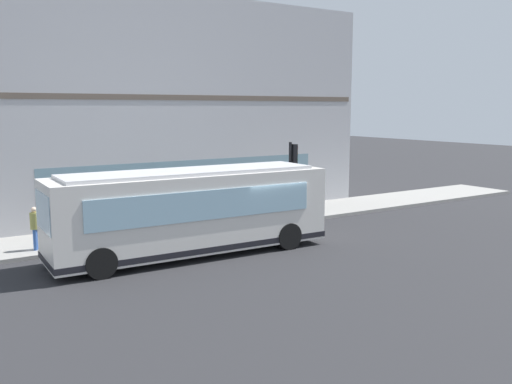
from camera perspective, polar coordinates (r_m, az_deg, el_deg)
ground at (r=21.37m, az=0.69°, el=-5.50°), size 120.00×120.00×0.00m
sidewalk_curb at (r=25.00m, az=-4.84°, el=-3.26°), size 3.50×40.00×0.15m
building_corner at (r=30.26m, az=-10.73°, el=8.40°), size 9.34×19.89×10.35m
city_bus_nearside at (r=19.84m, az=-6.68°, el=-2.07°), size 2.85×10.11×3.07m
traffic_light_near_corner at (r=25.71m, az=3.77°, el=2.79°), size 0.32×0.49×3.52m
fire_hydrant at (r=27.31m, az=-0.81°, el=-1.28°), size 0.35×0.35×0.74m
pedestrian_near_building_entrance at (r=22.81m, az=-19.13°, el=-2.21°), size 0.32×0.32×1.68m
pedestrian_near_hydrant at (r=25.18m, az=-7.24°, el=-0.97°), size 0.32×0.32×1.57m
pedestrian_by_light_pole at (r=21.47m, az=-21.81°, el=-3.21°), size 0.32×0.32×1.57m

